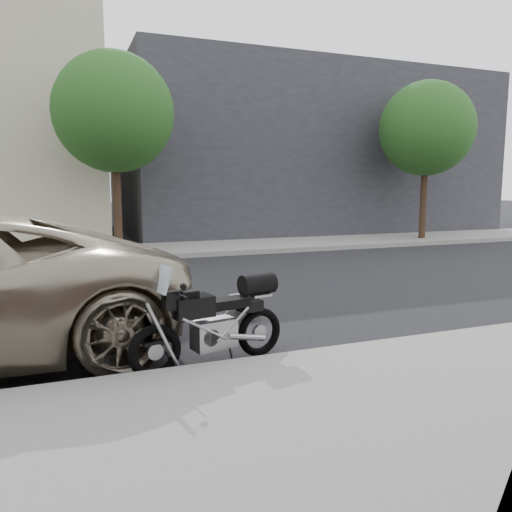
{
  "coord_description": "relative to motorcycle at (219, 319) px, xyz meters",
  "views": [
    {
      "loc": [
        3.51,
        9.07,
        2.05
      ],
      "look_at": [
        0.52,
        1.36,
        0.9
      ],
      "focal_mm": 35.0,
      "sensor_mm": 36.0,
      "label": 1
    }
  ],
  "objects": [
    {
      "name": "street_tree_mid",
      "position": [
        0.12,
        -9.69,
        3.61
      ],
      "size": [
        3.4,
        3.4,
        5.7
      ],
      "color": "#362518",
      "rests_on": "far_sidewalk"
    },
    {
      "name": "street_tree_left",
      "position": [
        -10.88,
        -9.69,
        3.61
      ],
      "size": [
        3.4,
        3.4,
        5.7
      ],
      "color": "#362518",
      "rests_on": "far_sidewalk"
    },
    {
      "name": "far_sidewalk",
      "position": [
        -1.88,
        -10.19,
        -0.45
      ],
      "size": [
        44.0,
        3.0,
        0.15
      ],
      "primitive_type": "cube",
      "color": "gray",
      "rests_on": "ground"
    },
    {
      "name": "ground",
      "position": [
        -1.88,
        -3.69,
        -0.53
      ],
      "size": [
        120.0,
        120.0,
        0.0
      ],
      "primitive_type": "plane",
      "color": "black",
      "rests_on": "ground"
    },
    {
      "name": "motorcycle",
      "position": [
        0.0,
        0.0,
        0.0
      ],
      "size": [
        1.92,
        0.86,
        1.23
      ],
      "rotation": [
        0.0,
        0.0,
        0.2
      ],
      "color": "black",
      "rests_on": "ground"
    },
    {
      "name": "far_building_dark",
      "position": [
        -8.88,
        -17.18,
        2.97
      ],
      "size": [
        16.0,
        11.0,
        7.0
      ],
      "color": "#2B2B30",
      "rests_on": "ground"
    }
  ]
}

